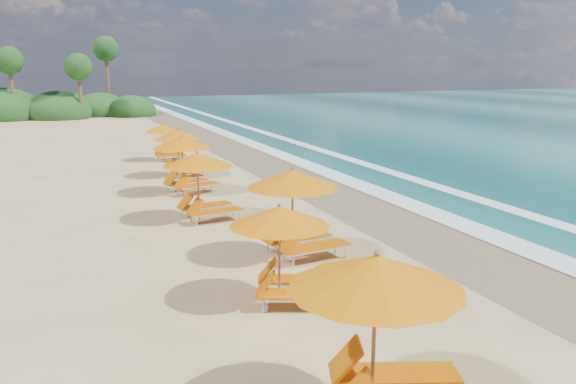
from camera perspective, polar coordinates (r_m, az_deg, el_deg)
ground at (r=19.04m, az=0.00°, el=-3.53°), size 160.00×160.00×0.00m
wet_sand at (r=20.84m, az=10.24°, el=-2.31°), size 4.00×160.00×0.01m
surf_foam at (r=22.37m, az=16.09°, el=-1.53°), size 4.00×160.00×0.01m
station_1 at (r=8.87m, az=9.81°, el=-12.85°), size 3.41×3.35×2.65m
station_2 at (r=12.90m, az=-0.08°, el=-5.46°), size 2.96×2.93×2.28m
station_3 at (r=15.84m, az=1.06°, el=-1.48°), size 2.93×2.76×2.55m
station_4 at (r=19.92m, az=-8.34°, el=1.06°), size 2.81×2.65×2.41m
station_5 at (r=24.24m, az=-9.95°, el=3.07°), size 3.10×3.03×2.44m
station_6 at (r=28.01m, az=-10.43°, el=4.13°), size 2.84×2.74×2.29m
station_7 at (r=32.85m, az=-11.90°, el=5.04°), size 2.29×2.13×2.05m
treeline at (r=62.66m, az=-25.23°, el=7.40°), size 25.80×8.80×9.74m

